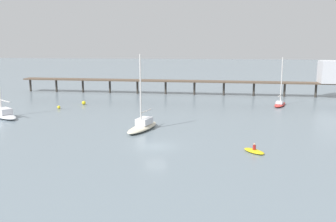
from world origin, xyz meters
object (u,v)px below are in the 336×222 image
Objects in this scene: pier at (267,76)px; dinghy_yellow at (254,151)px; sailboat_red at (280,103)px; mooring_buoy_inner at (59,107)px; sailboat_white at (3,113)px; mooring_buoy_far at (84,103)px; sailboat_cream at (143,125)px.

pier reaches higher than dinghy_yellow.
sailboat_red reaches higher than mooring_buoy_inner.
dinghy_yellow is at bearing -105.39° from sailboat_red.
mooring_buoy_far is at bearing 54.82° from sailboat_white.
sailboat_red reaches higher than pier.
dinghy_yellow is (-8.12, -45.02, -4.46)m from pier.
sailboat_white reaches higher than sailboat_red.
mooring_buoy_far is at bearing 55.43° from mooring_buoy_inner.
sailboat_cream reaches higher than pier.
sailboat_cream is 0.84× the size of sailboat_white.
pier is 45.96m from dinghy_yellow.
sailboat_white is 22.14× the size of mooring_buoy_inner.
sailboat_cream is 1.16× the size of sailboat_red.
sailboat_white is 16.69m from mooring_buoy_far.
mooring_buoy_inner is 5.84m from mooring_buoy_far.
sailboat_red is 3.05× the size of dinghy_yellow.
mooring_buoy_far is at bearing -158.36° from pier.
pier is 130.84× the size of mooring_buoy_inner.
pier is 13.26m from sailboat_red.
mooring_buoy_far is (-38.28, -15.19, -4.28)m from pier.
mooring_buoy_inner is at bearing 54.49° from sailboat_white.
dinghy_yellow reaches higher than mooring_buoy_inner.
sailboat_cream is 18.58× the size of mooring_buoy_inner.
pier is 42.18m from sailboat_cream.
sailboat_red is 16.05× the size of mooring_buoy_inner.
dinghy_yellow is (-8.93, -32.43, -0.36)m from sailboat_red.
sailboat_cream reaches higher than mooring_buoy_far.
pier reaches higher than mooring_buoy_inner.
dinghy_yellow is 4.07× the size of mooring_buoy_far.
sailboat_red is 33.64m from dinghy_yellow.
sailboat_white reaches higher than mooring_buoy_inner.
sailboat_red reaches higher than mooring_buoy_far.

